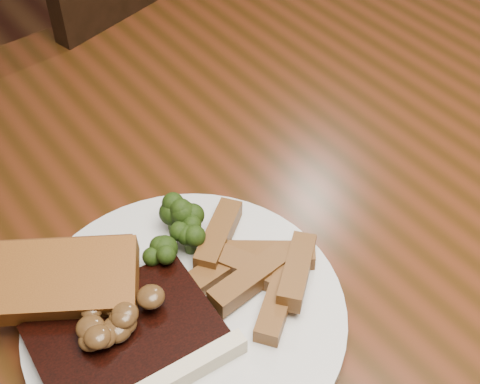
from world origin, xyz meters
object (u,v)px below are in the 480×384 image
(steak, at_px, (128,342))
(garlic_bread, at_px, (70,294))
(chair_far, at_px, (136,80))
(dining_table, at_px, (248,275))
(plate, at_px, (186,317))
(potato_wedges, at_px, (256,264))

(steak, height_order, garlic_bread, garlic_bread)
(chair_far, bearing_deg, dining_table, 59.80)
(plate, bearing_deg, potato_wedges, -0.74)
(steak, relative_size, potato_wedges, 1.36)
(garlic_bread, bearing_deg, plate, -10.01)
(plate, height_order, potato_wedges, potato_wedges)
(plate, distance_m, garlic_bread, 0.10)
(steak, bearing_deg, dining_table, 24.12)
(steak, height_order, potato_wedges, potato_wedges)
(dining_table, distance_m, garlic_bread, 0.23)
(dining_table, relative_size, garlic_bread, 12.90)
(plate, bearing_deg, garlic_bread, 136.78)
(dining_table, height_order, plate, plate)
(chair_far, height_order, garlic_bread, chair_far)
(dining_table, bearing_deg, garlic_bread, 177.28)
(plate, distance_m, steak, 0.06)
(garlic_bread, distance_m, potato_wedges, 0.17)
(potato_wedges, bearing_deg, steak, 179.90)
(chair_far, height_order, potato_wedges, chair_far)
(plate, distance_m, potato_wedges, 0.08)
(plate, xyz_separation_m, steak, (-0.06, -0.00, 0.02))
(garlic_bread, relative_size, potato_wedges, 1.13)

